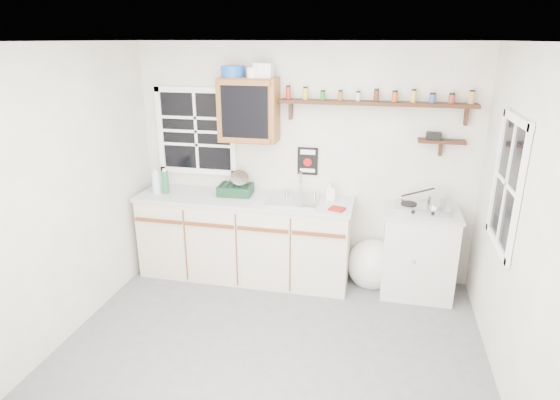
{
  "coord_description": "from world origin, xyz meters",
  "views": [
    {
      "loc": [
        0.8,
        -3.21,
        2.52
      ],
      "look_at": [
        -0.02,
        0.55,
        1.19
      ],
      "focal_mm": 30.0,
      "sensor_mm": 36.0,
      "label": 1
    }
  ],
  "objects_px": {
    "hotplate": "(422,208)",
    "main_cabinet": "(245,237)",
    "right_cabinet": "(418,252)",
    "upper_cabinet": "(249,110)",
    "spice_shelf": "(377,102)",
    "dish_rack": "(237,187)"
  },
  "relations": [
    {
      "from": "main_cabinet",
      "to": "hotplate",
      "type": "bearing_deg",
      "value": 0.17
    },
    {
      "from": "main_cabinet",
      "to": "spice_shelf",
      "type": "bearing_deg",
      "value": 9.15
    },
    {
      "from": "hotplate",
      "to": "main_cabinet",
      "type": "bearing_deg",
      "value": -176.4
    },
    {
      "from": "spice_shelf",
      "to": "dish_rack",
      "type": "height_order",
      "value": "spice_shelf"
    },
    {
      "from": "main_cabinet",
      "to": "upper_cabinet",
      "type": "height_order",
      "value": "upper_cabinet"
    },
    {
      "from": "hotplate",
      "to": "spice_shelf",
      "type": "bearing_deg",
      "value": 161.01
    },
    {
      "from": "main_cabinet",
      "to": "spice_shelf",
      "type": "distance_m",
      "value": 1.99
    },
    {
      "from": "upper_cabinet",
      "to": "spice_shelf",
      "type": "relative_size",
      "value": 0.34
    },
    {
      "from": "dish_rack",
      "to": "hotplate",
      "type": "relative_size",
      "value": 0.7
    },
    {
      "from": "right_cabinet",
      "to": "hotplate",
      "type": "relative_size",
      "value": 1.73
    },
    {
      "from": "right_cabinet",
      "to": "dish_rack",
      "type": "height_order",
      "value": "dish_rack"
    },
    {
      "from": "main_cabinet",
      "to": "right_cabinet",
      "type": "bearing_deg",
      "value": 0.79
    },
    {
      "from": "spice_shelf",
      "to": "main_cabinet",
      "type": "bearing_deg",
      "value": -170.85
    },
    {
      "from": "right_cabinet",
      "to": "dish_rack",
      "type": "xyz_separation_m",
      "value": [
        -1.93,
        0.05,
        0.55
      ]
    },
    {
      "from": "upper_cabinet",
      "to": "right_cabinet",
      "type": "bearing_deg",
      "value": -3.76
    },
    {
      "from": "right_cabinet",
      "to": "spice_shelf",
      "type": "distance_m",
      "value": 1.57
    },
    {
      "from": "spice_shelf",
      "to": "dish_rack",
      "type": "distance_m",
      "value": 1.7
    },
    {
      "from": "upper_cabinet",
      "to": "hotplate",
      "type": "distance_m",
      "value": 2.0
    },
    {
      "from": "spice_shelf",
      "to": "hotplate",
      "type": "height_order",
      "value": "spice_shelf"
    },
    {
      "from": "right_cabinet",
      "to": "upper_cabinet",
      "type": "distance_m",
      "value": 2.26
    },
    {
      "from": "upper_cabinet",
      "to": "hotplate",
      "type": "bearing_deg",
      "value": -4.42
    },
    {
      "from": "upper_cabinet",
      "to": "main_cabinet",
      "type": "bearing_deg",
      "value": -103.68
    }
  ]
}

